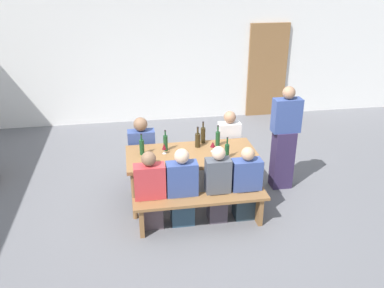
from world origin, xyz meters
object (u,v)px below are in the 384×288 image
wine_glass_2 (218,154)px  wine_glass_3 (213,145)px  wine_bottle_0 (218,138)px  wine_bottle_3 (198,140)px  wine_glass_0 (153,156)px  bench_near (201,205)px  wine_glass_1 (164,147)px  seated_guest_near_3 (246,186)px  seated_guest_far_0 (142,153)px  wine_bottle_5 (203,135)px  wine_bottle_1 (142,147)px  seated_guest_near_2 (218,186)px  tasting_table (192,158)px  wine_bottle_2 (227,150)px  bench_far (185,157)px  wooden_door (267,71)px  seated_guest_far_1 (229,146)px  standing_host (284,141)px  seated_guest_near_1 (182,189)px  wine_bottle_4 (166,143)px  seated_guest_near_0 (150,192)px

wine_glass_2 → wine_glass_3: wine_glass_2 is taller
wine_bottle_0 → wine_glass_2: size_ratio=1.97×
wine_bottle_3 → wine_glass_0: size_ratio=2.10×
bench_near → wine_bottle_0: 1.17m
wine_glass_0 → wine_glass_1: wine_glass_1 is taller
seated_guest_near_3 → seated_guest_far_0: bearing=48.6°
wine_glass_1 → wine_bottle_0: bearing=10.4°
wine_bottle_5 → wine_glass_0: wine_bottle_5 is taller
wine_bottle_1 → wine_glass_3: size_ratio=2.06×
wine_bottle_5 → seated_guest_near_2: size_ratio=0.31×
tasting_table → seated_guest_near_2: bearing=-67.1°
wine_bottle_2 → wine_glass_0: size_ratio=2.05×
wine_bottle_1 → wine_glass_0: bearing=-64.2°
wine_bottle_0 → wine_glass_2: (-0.11, -0.52, -0.01)m
bench_far → wine_bottle_2: (0.46, -0.95, 0.51)m
wooden_door → wine_bottle_1: wooden_door is taller
seated_guest_far_0 → seated_guest_far_1: 1.40m
wine_bottle_5 → wine_glass_3: bearing=-76.9°
wine_bottle_2 → standing_host: standing_host is taller
wine_bottle_2 → seated_guest_near_1: size_ratio=0.28×
wine_glass_1 → seated_guest_near_1: size_ratio=0.15×
seated_guest_near_3 → seated_guest_far_0: 1.79m
bench_far → seated_guest_near_2: bearing=-79.4°
seated_guest_far_1 → seated_guest_near_2: bearing=-21.0°
seated_guest_far_1 → wine_glass_0: bearing=-58.1°
wine_bottle_5 → wine_glass_1: bearing=-154.4°
wine_glass_1 → wine_glass_3: 0.70m
bench_near → seated_guest_far_1: (0.70, 1.33, 0.20)m
wine_bottle_4 → seated_guest_near_3: bearing=-37.2°
wine_bottle_3 → seated_guest_near_1: size_ratio=0.29×
wine_glass_0 → wine_glass_2: wine_glass_2 is taller
seated_guest_near_0 → seated_guest_far_1: 1.80m
seated_guest_near_3 → seated_guest_near_1: bearing=90.0°
seated_guest_far_0 → standing_host: size_ratio=0.69×
bench_far → wine_glass_1: (-0.39, -0.68, 0.51)m
wine_bottle_3 → seated_guest_far_0: size_ratio=0.28×
seated_guest_near_1 → wine_bottle_5: bearing=-25.9°
seated_guest_far_0 → wine_glass_0: bearing=9.2°
wooden_door → bench_near: wooden_door is taller
tasting_table → wine_bottle_4: 0.45m
tasting_table → seated_guest_far_0: 0.92m
wine_glass_2 → wine_bottle_3: bearing=110.2°
wine_bottle_0 → wine_glass_1: 0.83m
seated_guest_far_0 → seated_guest_far_1: size_ratio=0.98×
wine_bottle_2 → seated_guest_near_0: size_ratio=0.28×
tasting_table → wine_glass_3: (0.31, 0.02, 0.19)m
wine_glass_0 → bench_near: bearing=-43.6°
seated_guest_near_2 → seated_guest_far_1: 1.26m
wooden_door → tasting_table: 4.16m
seated_guest_near_0 → wine_bottle_2: bearing=-71.4°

